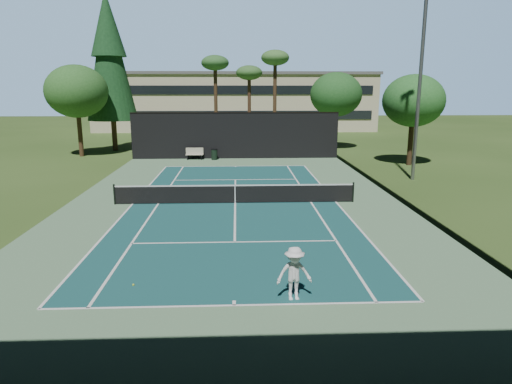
{
  "coord_description": "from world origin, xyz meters",
  "views": [
    {
      "loc": [
        0.12,
        -23.84,
        6.07
      ],
      "look_at": [
        1.0,
        -3.0,
        1.3
      ],
      "focal_mm": 32.0,
      "sensor_mm": 36.0,
      "label": 1
    }
  ],
  "objects_px": {
    "tennis_net": "(235,193)",
    "player": "(294,274)",
    "park_bench": "(195,153)",
    "tennis_ball_a": "(133,285)",
    "tennis_ball_d": "(153,191)",
    "trash_bin": "(214,154)",
    "tennis_ball_c": "(226,196)",
    "tennis_ball_b": "(188,197)"
  },
  "relations": [
    {
      "from": "tennis_ball_a",
      "to": "tennis_ball_b",
      "type": "height_order",
      "value": "tennis_ball_a"
    },
    {
      "from": "tennis_ball_a",
      "to": "tennis_ball_c",
      "type": "bearing_deg",
      "value": 77.58
    },
    {
      "from": "park_bench",
      "to": "tennis_ball_d",
      "type": "bearing_deg",
      "value": -96.46
    },
    {
      "from": "player",
      "to": "park_bench",
      "type": "distance_m",
      "value": 27.6
    },
    {
      "from": "tennis_ball_c",
      "to": "park_bench",
      "type": "relative_size",
      "value": 0.04
    },
    {
      "from": "tennis_net",
      "to": "trash_bin",
      "type": "height_order",
      "value": "tennis_net"
    },
    {
      "from": "tennis_ball_b",
      "to": "player",
      "type": "bearing_deg",
      "value": -71.07
    },
    {
      "from": "park_bench",
      "to": "trash_bin",
      "type": "relative_size",
      "value": 1.59
    },
    {
      "from": "tennis_ball_b",
      "to": "tennis_net",
      "type": "bearing_deg",
      "value": -27.86
    },
    {
      "from": "player",
      "to": "tennis_net",
      "type": "bearing_deg",
      "value": 92.62
    },
    {
      "from": "park_bench",
      "to": "trash_bin",
      "type": "bearing_deg",
      "value": -7.15
    },
    {
      "from": "tennis_ball_a",
      "to": "tennis_ball_d",
      "type": "relative_size",
      "value": 1.06
    },
    {
      "from": "tennis_ball_b",
      "to": "trash_bin",
      "type": "relative_size",
      "value": 0.07
    },
    {
      "from": "player",
      "to": "tennis_ball_c",
      "type": "distance_m",
      "value": 13.39
    },
    {
      "from": "tennis_ball_a",
      "to": "tennis_ball_d",
      "type": "distance_m",
      "value": 13.69
    },
    {
      "from": "player",
      "to": "tennis_ball_a",
      "type": "relative_size",
      "value": 21.69
    },
    {
      "from": "tennis_net",
      "to": "player",
      "type": "relative_size",
      "value": 7.99
    },
    {
      "from": "park_bench",
      "to": "tennis_ball_b",
      "type": "bearing_deg",
      "value": -86.51
    },
    {
      "from": "tennis_net",
      "to": "player",
      "type": "distance_m",
      "value": 11.66
    },
    {
      "from": "tennis_ball_d",
      "to": "park_bench",
      "type": "height_order",
      "value": "park_bench"
    },
    {
      "from": "trash_bin",
      "to": "tennis_ball_c",
      "type": "bearing_deg",
      "value": -84.52
    },
    {
      "from": "tennis_net",
      "to": "player",
      "type": "bearing_deg",
      "value": -81.35
    },
    {
      "from": "tennis_ball_a",
      "to": "tennis_ball_d",
      "type": "bearing_deg",
      "value": 97.47
    },
    {
      "from": "player",
      "to": "park_bench",
      "type": "xyz_separation_m",
      "value": [
        -5.3,
        27.08,
        -0.26
      ]
    },
    {
      "from": "tennis_net",
      "to": "tennis_ball_d",
      "type": "xyz_separation_m",
      "value": [
        -4.95,
        3.18,
        -0.52
      ]
    },
    {
      "from": "player",
      "to": "tennis_ball_c",
      "type": "xyz_separation_m",
      "value": [
        -2.27,
        13.17,
        -0.78
      ]
    },
    {
      "from": "tennis_net",
      "to": "tennis_ball_c",
      "type": "bearing_deg",
      "value": 107.4
    },
    {
      "from": "tennis_ball_a",
      "to": "tennis_net",
      "type": "bearing_deg",
      "value": 73.06
    },
    {
      "from": "tennis_ball_a",
      "to": "tennis_ball_c",
      "type": "relative_size",
      "value": 1.19
    },
    {
      "from": "tennis_net",
      "to": "tennis_ball_d",
      "type": "relative_size",
      "value": 184.43
    },
    {
      "from": "tennis_ball_d",
      "to": "park_bench",
      "type": "relative_size",
      "value": 0.05
    },
    {
      "from": "tennis_ball_a",
      "to": "tennis_ball_d",
      "type": "height_order",
      "value": "tennis_ball_a"
    },
    {
      "from": "tennis_ball_b",
      "to": "park_bench",
      "type": "bearing_deg",
      "value": 93.49
    },
    {
      "from": "tennis_ball_b",
      "to": "trash_bin",
      "type": "bearing_deg",
      "value": 86.48
    },
    {
      "from": "tennis_net",
      "to": "tennis_ball_b",
      "type": "distance_m",
      "value": 3.08
    },
    {
      "from": "tennis_ball_c",
      "to": "tennis_ball_d",
      "type": "relative_size",
      "value": 0.89
    },
    {
      "from": "park_bench",
      "to": "trash_bin",
      "type": "height_order",
      "value": "park_bench"
    },
    {
      "from": "trash_bin",
      "to": "player",
      "type": "bearing_deg",
      "value": -82.4
    },
    {
      "from": "tennis_net",
      "to": "park_bench",
      "type": "bearing_deg",
      "value": 102.85
    },
    {
      "from": "tennis_ball_b",
      "to": "tennis_ball_d",
      "type": "xyz_separation_m",
      "value": [
        -2.26,
        1.76,
        0.0
      ]
    },
    {
      "from": "trash_bin",
      "to": "tennis_net",
      "type": "bearing_deg",
      "value": -83.2
    },
    {
      "from": "tennis_ball_c",
      "to": "tennis_ball_d",
      "type": "xyz_separation_m",
      "value": [
        -4.43,
        1.53,
        0.0
      ]
    }
  ]
}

